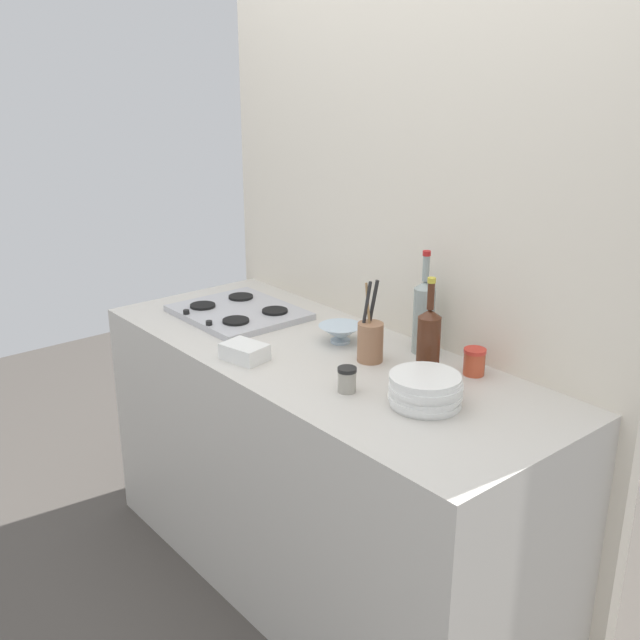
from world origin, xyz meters
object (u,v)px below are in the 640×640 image
object	(u,v)px
utensil_crock	(370,340)
condiment_jar_front	(474,362)
condiment_jar_rear	(347,380)
wine_bottle_mid_left	(424,315)
butter_dish	(245,352)
stovetop_hob	(238,312)
wine_bottle_leftmost	(429,342)
plate_stack	(425,390)
mixing_bowl	(341,333)

from	to	relation	value
utensil_crock	condiment_jar_front	distance (m)	0.34
condiment_jar_front	condiment_jar_rear	distance (m)	0.43
wine_bottle_mid_left	butter_dish	xyz separation A→B (m)	(-0.33, -0.50, -0.11)
butter_dish	condiment_jar_front	xyz separation A→B (m)	(0.57, 0.49, 0.02)
stovetop_hob	condiment_jar_rear	bearing A→B (deg)	-10.33
wine_bottle_leftmost	butter_dish	distance (m)	0.61
wine_bottle_leftmost	butter_dish	world-z (taller)	wine_bottle_leftmost
wine_bottle_mid_left	butter_dish	distance (m)	0.61
plate_stack	wine_bottle_mid_left	xyz separation A→B (m)	(-0.29, 0.30, 0.09)
wine_bottle_leftmost	wine_bottle_mid_left	size ratio (longest dim) A/B	0.92
butter_dish	utensil_crock	size ratio (longest dim) A/B	0.53
plate_stack	wine_bottle_leftmost	bearing A→B (deg)	130.93
butter_dish	condiment_jar_front	world-z (taller)	condiment_jar_front
stovetop_hob	butter_dish	size ratio (longest dim) A/B	3.26
stovetop_hob	condiment_jar_rear	size ratio (longest dim) A/B	6.03
butter_dish	condiment_jar_rear	xyz separation A→B (m)	(0.41, 0.09, 0.01)
wine_bottle_mid_left	mixing_bowl	bearing A→B (deg)	-148.10
wine_bottle_leftmost	condiment_jar_rear	bearing A→B (deg)	-107.61
plate_stack	butter_dish	bearing A→B (deg)	-161.81
wine_bottle_mid_left	stovetop_hob	bearing A→B (deg)	-159.79
wine_bottle_mid_left	condiment_jar_rear	xyz separation A→B (m)	(0.08, -0.41, -0.09)
stovetop_hob	wine_bottle_leftmost	xyz separation A→B (m)	(0.88, 0.12, 0.11)
condiment_jar_front	wine_bottle_mid_left	bearing A→B (deg)	176.09
stovetop_hob	wine_bottle_mid_left	world-z (taller)	wine_bottle_mid_left
mixing_bowl	condiment_jar_front	size ratio (longest dim) A/B	1.81
mixing_bowl	condiment_jar_rear	xyz separation A→B (m)	(0.32, -0.26, 0.00)
wine_bottle_leftmost	mixing_bowl	world-z (taller)	wine_bottle_leftmost
wine_bottle_mid_left	mixing_bowl	distance (m)	0.31
condiment_jar_rear	wine_bottle_mid_left	bearing A→B (deg)	100.47
wine_bottle_leftmost	wine_bottle_mid_left	distance (m)	0.22
stovetop_hob	wine_bottle_leftmost	distance (m)	0.89
plate_stack	butter_dish	distance (m)	0.65
mixing_bowl	butter_dish	world-z (taller)	mixing_bowl
utensil_crock	condiment_jar_rear	xyz separation A→B (m)	(0.13, -0.22, -0.03)
utensil_crock	condiment_jar_rear	bearing A→B (deg)	-58.77
plate_stack	condiment_jar_rear	world-z (taller)	plate_stack
mixing_bowl	utensil_crock	world-z (taller)	utensil_crock
condiment_jar_front	wine_bottle_leftmost	bearing A→B (deg)	-119.84
utensil_crock	condiment_jar_front	size ratio (longest dim) A/B	3.16
wine_bottle_mid_left	condiment_jar_front	world-z (taller)	wine_bottle_mid_left
plate_stack	utensil_crock	distance (m)	0.36
wine_bottle_leftmost	condiment_jar_rear	world-z (taller)	wine_bottle_leftmost
stovetop_hob	plate_stack	bearing A→B (deg)	-1.91
mixing_bowl	stovetop_hob	bearing A→B (deg)	-166.73
wine_bottle_leftmost	plate_stack	bearing A→B (deg)	-49.07
mixing_bowl	condiment_jar_front	distance (m)	0.50
stovetop_hob	condiment_jar_front	xyz separation A→B (m)	(0.95, 0.25, 0.03)
utensil_crock	plate_stack	bearing A→B (deg)	-17.39
wine_bottle_mid_left	mixing_bowl	size ratio (longest dim) A/B	2.27
wine_bottle_leftmost	utensil_crock	xyz separation A→B (m)	(-0.22, -0.04, -0.05)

